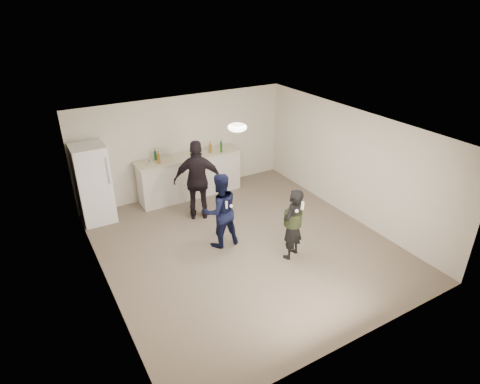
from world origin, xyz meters
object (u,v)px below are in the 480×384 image
spectator (198,181)px  counter (190,177)px  shaker (148,162)px  woman (293,224)px  man (220,211)px  fridge (93,184)px

spectator → counter: bearing=-79.5°
shaker → woman: bearing=-63.2°
spectator → man: bearing=109.8°
woman → shaker: bearing=-87.9°
fridge → woman: bearing=-48.6°
shaker → fridge: bearing=179.4°
fridge → woman: (2.96, -3.36, -0.17)m
fridge → spectator: 2.31m
shaker → spectator: (0.78, -1.05, -0.24)m
fridge → woman: size_ratio=1.24×
man → spectator: bearing=-92.7°
woman → spectator: bearing=-93.1°
fridge → woman: 4.49m
woman → spectator: 2.48m
fridge → woman: fridge is taller
fridge → shaker: fridge is taller
shaker → spectator: spectator is taller
man → woman: (1.01, -1.07, -0.06)m
spectator → fridge: bearing=-3.0°
counter → shaker: shaker is taller
man → woman: size_ratio=1.09×
fridge → man: fridge is taller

